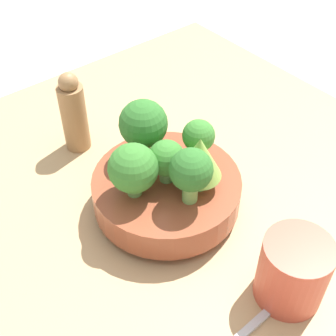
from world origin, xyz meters
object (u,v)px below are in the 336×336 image
object	(u,v)px
bowl	(168,190)
fork	(286,296)
pepper_mill	(74,113)
cup	(293,271)

from	to	relation	value
bowl	fork	distance (m)	0.22
pepper_mill	fork	size ratio (longest dim) A/B	0.80
cup	bowl	bearing A→B (deg)	96.71
bowl	fork	world-z (taller)	bowl
cup	pepper_mill	xyz separation A→B (m)	(-0.05, 0.41, 0.02)
cup	fork	world-z (taller)	cup
cup	pepper_mill	distance (m)	0.42
bowl	pepper_mill	size ratio (longest dim) A/B	1.49
bowl	fork	bearing A→B (deg)	-84.94
bowl	cup	size ratio (longest dim) A/B	2.25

